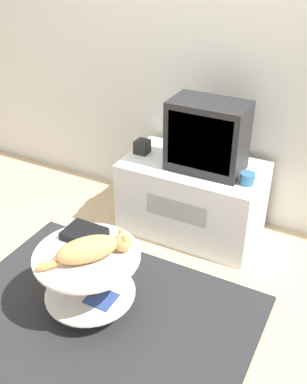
# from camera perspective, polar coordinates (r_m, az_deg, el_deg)

# --- Properties ---
(ground_plane) EXTENTS (12.00, 12.00, 0.00)m
(ground_plane) POSITION_cam_1_polar(r_m,az_deg,el_deg) (2.82, -7.01, -16.01)
(ground_plane) COLOR tan
(wall_back) EXTENTS (8.00, 0.05, 2.60)m
(wall_back) POSITION_cam_1_polar(r_m,az_deg,el_deg) (3.33, 6.56, 17.90)
(wall_back) COLOR silver
(wall_back) RESTS_ON ground_plane
(rug) EXTENTS (1.80, 1.35, 0.02)m
(rug) POSITION_cam_1_polar(r_m,az_deg,el_deg) (2.82, -7.02, -15.87)
(rug) COLOR #28282B
(rug) RESTS_ON ground_plane
(tv_stand) EXTENTS (1.01, 0.58, 0.57)m
(tv_stand) POSITION_cam_1_polar(r_m,az_deg,el_deg) (3.36, 4.93, -0.74)
(tv_stand) COLOR white
(tv_stand) RESTS_ON ground_plane
(tv) EXTENTS (0.52, 0.31, 0.49)m
(tv) POSITION_cam_1_polar(r_m,az_deg,el_deg) (3.07, 6.85, 7.02)
(tv) COLOR #232326
(tv) RESTS_ON tv_stand
(speaker) EXTENTS (0.10, 0.10, 0.10)m
(speaker) POSITION_cam_1_polar(r_m,az_deg,el_deg) (3.35, -1.45, 5.77)
(speaker) COLOR black
(speaker) RESTS_ON tv_stand
(mug) EXTENTS (0.10, 0.10, 0.08)m
(mug) POSITION_cam_1_polar(r_m,az_deg,el_deg) (3.01, 11.82, 1.68)
(mug) COLOR teal
(mug) RESTS_ON tv_stand
(coffee_table) EXTENTS (0.62, 0.62, 0.42)m
(coffee_table) POSITION_cam_1_polar(r_m,az_deg,el_deg) (2.69, -8.25, -10.28)
(coffee_table) COLOR #B2B2B7
(coffee_table) RESTS_ON rug
(dvd_box) EXTENTS (0.24, 0.19, 0.05)m
(dvd_box) POSITION_cam_1_polar(r_m,az_deg,el_deg) (2.71, -8.77, -5.30)
(dvd_box) COLOR black
(dvd_box) RESTS_ON coffee_table
(cat) EXTENTS (0.38, 0.46, 0.14)m
(cat) POSITION_cam_1_polar(r_m,az_deg,el_deg) (2.52, -7.82, -7.13)
(cat) COLOR tan
(cat) RESTS_ON coffee_table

